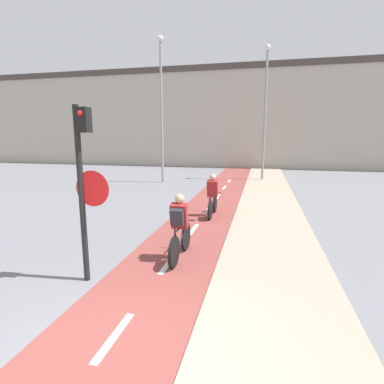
% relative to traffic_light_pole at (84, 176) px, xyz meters
% --- Properties ---
extents(ground_plane, '(120.00, 120.00, 0.00)m').
position_rel_traffic_light_pole_xyz_m(ground_plane, '(1.25, -1.95, -2.06)').
color(ground_plane, slate).
extents(bike_lane, '(2.11, 60.00, 0.02)m').
position_rel_traffic_light_pole_xyz_m(bike_lane, '(1.25, -1.94, -2.05)').
color(bike_lane, brown).
rests_on(bike_lane, ground_plane).
extents(building_row_background, '(60.00, 5.20, 8.69)m').
position_rel_traffic_light_pole_xyz_m(building_row_background, '(1.25, 23.90, 2.30)').
color(building_row_background, '#B2A899').
rests_on(building_row_background, ground_plane).
extents(traffic_light_pole, '(0.67, 0.26, 3.34)m').
position_rel_traffic_light_pole_xyz_m(traffic_light_pole, '(0.00, 0.00, 0.00)').
color(traffic_light_pole, black).
rests_on(traffic_light_pole, ground_plane).
extents(street_lamp_far, '(0.36, 0.36, 8.27)m').
position_rel_traffic_light_pole_xyz_m(street_lamp_far, '(-2.63, 12.20, 2.87)').
color(street_lamp_far, gray).
rests_on(street_lamp_far, ground_plane).
extents(street_lamp_sidewalk, '(0.36, 0.36, 8.06)m').
position_rel_traffic_light_pole_xyz_m(street_lamp_sidewalk, '(3.23, 14.54, 2.77)').
color(street_lamp_sidewalk, gray).
rests_on(street_lamp_sidewalk, ground_plane).
extents(cyclist_near, '(0.46, 1.72, 1.52)m').
position_rel_traffic_light_pole_xyz_m(cyclist_near, '(1.43, 1.40, -1.34)').
color(cyclist_near, black).
rests_on(cyclist_near, ground_plane).
extents(cyclist_far, '(0.46, 1.68, 1.49)m').
position_rel_traffic_light_pole_xyz_m(cyclist_far, '(1.55, 5.24, -1.39)').
color(cyclist_far, black).
rests_on(cyclist_far, ground_plane).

